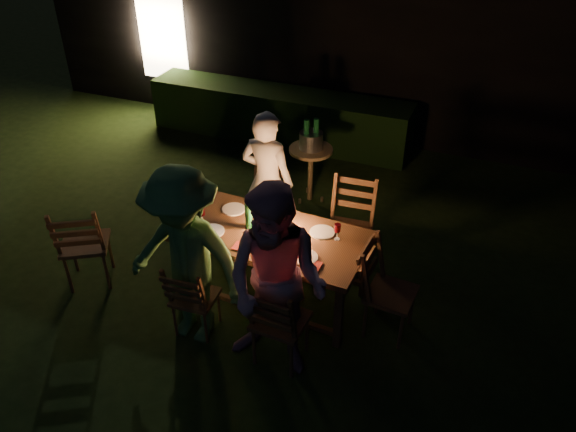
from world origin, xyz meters
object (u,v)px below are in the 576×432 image
at_px(person_opp_right, 277,285).
at_px(bottle_bucket_b, 316,136).
at_px(chair_spare, 88,257).
at_px(chair_end, 387,306).
at_px(chair_far_left, 266,225).
at_px(chair_near_left, 196,309).
at_px(chair_far_right, 347,243).
at_px(bottle_table, 249,216).
at_px(bottle_bucket_a, 306,138).
at_px(chair_near_right, 280,335).
at_px(person_opp_left, 186,259).
at_px(dining_table, 272,240).
at_px(person_house_side, 267,182).
at_px(side_table, 311,155).
at_px(ice_bucket, 311,141).
at_px(lantern, 278,219).

distance_m(person_opp_right, bottle_bucket_b, 2.91).
bearing_deg(chair_spare, chair_end, -22.32).
xyz_separation_m(chair_far_left, person_opp_right, (0.82, -1.63, 0.65)).
bearing_deg(chair_near_left, chair_far_right, 50.45).
xyz_separation_m(bottle_table, bottle_bucket_a, (-0.09, 1.90, -0.02)).
xyz_separation_m(chair_near_right, chair_far_right, (0.17, 1.54, 0.02)).
bearing_deg(bottle_bucket_b, person_opp_left, -95.12).
height_order(person_opp_right, bottle_bucket_a, person_opp_right).
distance_m(dining_table, person_house_side, 0.94).
height_order(chair_far_left, person_opp_left, person_opp_left).
xyz_separation_m(chair_far_left, person_house_side, (0.00, 0.05, 0.55)).
bearing_deg(side_table, person_opp_left, -94.15).
distance_m(chair_near_right, bottle_bucket_a, 2.87).
height_order(ice_bucket, bottle_bucket_b, bottle_bucket_b).
bearing_deg(chair_far_left, chair_far_right, 174.87).
bearing_deg(chair_spare, chair_near_right, -37.29).
bearing_deg(person_opp_left, dining_table, 61.24).
bearing_deg(bottle_bucket_a, ice_bucket, 38.66).
bearing_deg(chair_near_left, person_house_side, 83.39).
distance_m(chair_end, person_opp_left, 1.97).
relative_size(chair_near_left, lantern, 2.55).
bearing_deg(chair_near_right, bottle_bucket_a, 108.33).
height_order(chair_spare, lantern, lantern).
relative_size(side_table, bottle_bucket_b, 2.37).
height_order(chair_end, bottle_table, bottle_table).
height_order(chair_far_left, person_house_side, person_house_side).
height_order(person_opp_right, bottle_table, person_opp_right).
relative_size(lantern, side_table, 0.46).
distance_m(chair_far_right, chair_end, 1.03).
xyz_separation_m(dining_table, chair_near_left, (-0.49, -0.75, -0.45)).
bearing_deg(chair_spare, person_opp_right, -38.48).
bearing_deg(bottle_table, chair_far_left, 101.87).
bearing_deg(side_table, person_opp_right, -75.95).
height_order(chair_near_left, lantern, lantern).
height_order(dining_table, bottle_bucket_b, bottle_bucket_b).
distance_m(lantern, bottle_bucket_a, 1.91).
height_order(side_table, ice_bucket, ice_bucket).
bearing_deg(side_table, person_house_side, -96.11).
bearing_deg(bottle_bucket_b, bottle_bucket_a, -141.34).
distance_m(person_opp_right, side_table, 2.89).
distance_m(chair_far_left, bottle_bucket_b, 1.37).
bearing_deg(chair_near_left, person_opp_right, -9.98).
xyz_separation_m(dining_table, bottle_bucket_a, (-0.34, 1.91, 0.20)).
distance_m(dining_table, chair_end, 1.30).
bearing_deg(chair_far_right, bottle_table, 37.50).
xyz_separation_m(chair_far_right, bottle_bucket_a, (-0.92, 1.17, 0.59)).
bearing_deg(chair_near_right, person_opp_right, -90.03).
distance_m(chair_near_right, bottle_bucket_b, 2.92).
height_order(chair_near_right, bottle_table, bottle_table).
relative_size(chair_near_left, person_house_side, 0.53).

